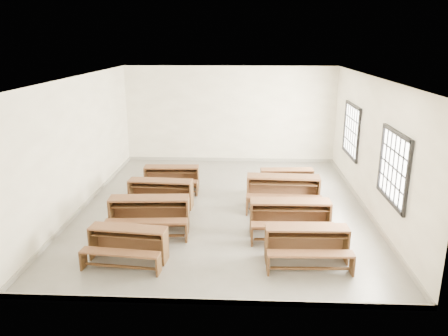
{
  "coord_description": "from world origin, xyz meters",
  "views": [
    {
      "loc": [
        0.49,
        -10.24,
        4.05
      ],
      "look_at": [
        0.0,
        0.0,
        1.0
      ],
      "focal_mm": 35.0,
      "sensor_mm": 36.0,
      "label": 1
    }
  ],
  "objects_px": {
    "desk_set_7": "(287,179)",
    "desk_set_2": "(160,192)",
    "desk_set_0": "(128,242)",
    "desk_set_5": "(290,215)",
    "desk_set_1": "(149,212)",
    "desk_set_3": "(172,176)",
    "desk_set_4": "(307,242)",
    "desk_set_6": "(283,189)"
  },
  "relations": [
    {
      "from": "desk_set_2",
      "to": "desk_set_5",
      "type": "distance_m",
      "value": 3.37
    },
    {
      "from": "desk_set_0",
      "to": "desk_set_4",
      "type": "height_order",
      "value": "desk_set_4"
    },
    {
      "from": "desk_set_3",
      "to": "desk_set_7",
      "type": "relative_size",
      "value": 1.04
    },
    {
      "from": "desk_set_0",
      "to": "desk_set_1",
      "type": "distance_m",
      "value": 1.33
    },
    {
      "from": "desk_set_0",
      "to": "desk_set_7",
      "type": "height_order",
      "value": "desk_set_0"
    },
    {
      "from": "desk_set_2",
      "to": "desk_set_7",
      "type": "xyz_separation_m",
      "value": [
        3.23,
        1.32,
        -0.04
      ]
    },
    {
      "from": "desk_set_0",
      "to": "desk_set_5",
      "type": "distance_m",
      "value": 3.41
    },
    {
      "from": "desk_set_0",
      "to": "desk_set_2",
      "type": "height_order",
      "value": "desk_set_2"
    },
    {
      "from": "desk_set_4",
      "to": "desk_set_7",
      "type": "bearing_deg",
      "value": 88.51
    },
    {
      "from": "desk_set_4",
      "to": "desk_set_0",
      "type": "bearing_deg",
      "value": -179.88
    },
    {
      "from": "desk_set_1",
      "to": "desk_set_7",
      "type": "bearing_deg",
      "value": 36.08
    },
    {
      "from": "desk_set_7",
      "to": "desk_set_1",
      "type": "bearing_deg",
      "value": -143.61
    },
    {
      "from": "desk_set_1",
      "to": "desk_set_3",
      "type": "relative_size",
      "value": 1.16
    },
    {
      "from": "desk_set_1",
      "to": "desk_set_3",
      "type": "xyz_separation_m",
      "value": [
        0.04,
        2.72,
        -0.06
      ]
    },
    {
      "from": "desk_set_0",
      "to": "desk_set_5",
      "type": "relative_size",
      "value": 0.89
    },
    {
      "from": "desk_set_1",
      "to": "desk_set_5",
      "type": "xyz_separation_m",
      "value": [
        3.03,
        -0.04,
        -0.0
      ]
    },
    {
      "from": "desk_set_3",
      "to": "desk_set_7",
      "type": "height_order",
      "value": "desk_set_3"
    },
    {
      "from": "desk_set_0",
      "to": "desk_set_7",
      "type": "xyz_separation_m",
      "value": [
        3.34,
        4.02,
        -0.01
      ]
    },
    {
      "from": "desk_set_2",
      "to": "desk_set_5",
      "type": "bearing_deg",
      "value": -21.45
    },
    {
      "from": "desk_set_0",
      "to": "desk_set_6",
      "type": "height_order",
      "value": "desk_set_6"
    },
    {
      "from": "desk_set_0",
      "to": "desk_set_6",
      "type": "distance_m",
      "value": 4.26
    },
    {
      "from": "desk_set_5",
      "to": "desk_set_4",
      "type": "bearing_deg",
      "value": -81.82
    },
    {
      "from": "desk_set_5",
      "to": "desk_set_7",
      "type": "height_order",
      "value": "desk_set_5"
    },
    {
      "from": "desk_set_2",
      "to": "desk_set_3",
      "type": "height_order",
      "value": "desk_set_2"
    },
    {
      "from": "desk_set_1",
      "to": "desk_set_4",
      "type": "bearing_deg",
      "value": -24.57
    },
    {
      "from": "desk_set_5",
      "to": "desk_set_7",
      "type": "xyz_separation_m",
      "value": [
        0.18,
        2.74,
        -0.07
      ]
    },
    {
      "from": "desk_set_7",
      "to": "desk_set_3",
      "type": "bearing_deg",
      "value": 175.98
    },
    {
      "from": "desk_set_3",
      "to": "desk_set_1",
      "type": "bearing_deg",
      "value": -93.16
    },
    {
      "from": "desk_set_2",
      "to": "desk_set_5",
      "type": "height_order",
      "value": "desk_set_5"
    },
    {
      "from": "desk_set_7",
      "to": "desk_set_2",
      "type": "bearing_deg",
      "value": -161.46
    },
    {
      "from": "desk_set_2",
      "to": "desk_set_0",
      "type": "bearing_deg",
      "value": -88.75
    },
    {
      "from": "desk_set_3",
      "to": "desk_set_6",
      "type": "distance_m",
      "value": 3.19
    },
    {
      "from": "desk_set_6",
      "to": "desk_set_7",
      "type": "distance_m",
      "value": 1.16
    },
    {
      "from": "desk_set_4",
      "to": "desk_set_2",
      "type": "bearing_deg",
      "value": 139.66
    },
    {
      "from": "desk_set_7",
      "to": "desk_set_5",
      "type": "bearing_deg",
      "value": -97.41
    },
    {
      "from": "desk_set_4",
      "to": "desk_set_6",
      "type": "height_order",
      "value": "desk_set_6"
    },
    {
      "from": "desk_set_3",
      "to": "desk_set_7",
      "type": "xyz_separation_m",
      "value": [
        3.17,
        -0.02,
        -0.02
      ]
    },
    {
      "from": "desk_set_4",
      "to": "desk_set_7",
      "type": "height_order",
      "value": "desk_set_4"
    },
    {
      "from": "desk_set_3",
      "to": "desk_set_5",
      "type": "xyz_separation_m",
      "value": [
        2.99,
        -2.76,
        0.05
      ]
    },
    {
      "from": "desk_set_0",
      "to": "desk_set_7",
      "type": "relative_size",
      "value": 1.04
    },
    {
      "from": "desk_set_4",
      "to": "desk_set_5",
      "type": "distance_m",
      "value": 1.19
    },
    {
      "from": "desk_set_1",
      "to": "desk_set_3",
      "type": "bearing_deg",
      "value": 85.2
    }
  ]
}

